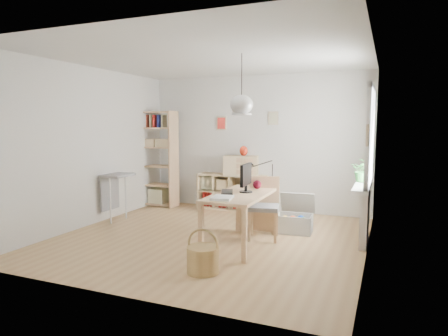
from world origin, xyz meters
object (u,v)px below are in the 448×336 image
at_px(desk, 241,200).
at_px(storage_chest, 295,220).
at_px(monitor, 246,176).
at_px(drawer_chest, 241,165).
at_px(chair, 264,204).
at_px(tall_bookshelf, 158,155).
at_px(cube_shelf, 231,194).

relative_size(desk, storage_chest, 2.23).
bearing_deg(monitor, drawer_chest, 107.66).
bearing_deg(desk, monitor, 72.91).
xyz_separation_m(desk, chair, (0.20, 0.46, -0.12)).
height_order(monitor, drawer_chest, monitor).
height_order(tall_bookshelf, chair, tall_bookshelf).
bearing_deg(storage_chest, drawer_chest, 135.38).
bearing_deg(chair, tall_bookshelf, 140.05).
distance_m(cube_shelf, storage_chest, 2.02).
relative_size(desk, cube_shelf, 1.07).
bearing_deg(cube_shelf, storage_chest, -37.80).
distance_m(desk, chair, 0.52).
relative_size(chair, storage_chest, 1.38).
bearing_deg(drawer_chest, monitor, -78.85).
xyz_separation_m(desk, cube_shelf, (-1.02, 2.23, -0.36)).
bearing_deg(storage_chest, chair, -128.44).
distance_m(tall_bookshelf, chair, 3.20).
bearing_deg(tall_bookshelf, cube_shelf, 10.19).
height_order(tall_bookshelf, storage_chest, tall_bookshelf).
relative_size(tall_bookshelf, monitor, 4.19).
bearing_deg(drawer_chest, desk, -80.59).
relative_size(cube_shelf, monitor, 2.93).
bearing_deg(chair, monitor, -126.52).
bearing_deg(tall_bookshelf, storage_chest, -16.80).
xyz_separation_m(cube_shelf, tall_bookshelf, (-1.56, -0.28, 0.79)).
distance_m(tall_bookshelf, monitor, 3.20).
height_order(storage_chest, drawer_chest, drawer_chest).
relative_size(storage_chest, monitor, 1.41).
bearing_deg(cube_shelf, desk, -65.39).
xyz_separation_m(monitor, drawer_chest, (-0.84, 2.08, -0.07)).
height_order(desk, tall_bookshelf, tall_bookshelf).
relative_size(storage_chest, drawer_chest, 1.00).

